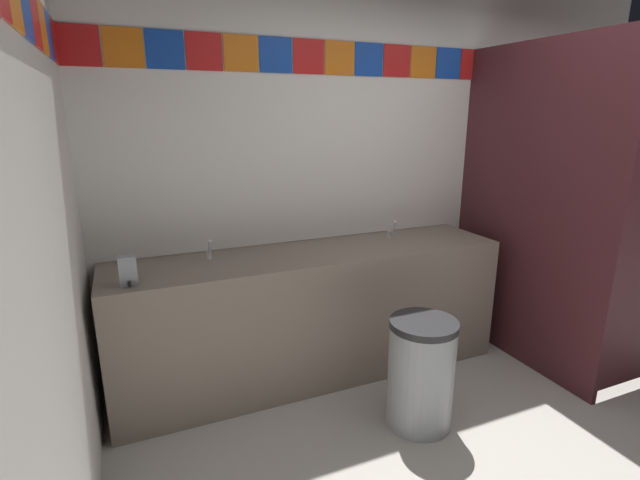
% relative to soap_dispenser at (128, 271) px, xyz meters
% --- Properties ---
extents(ground_plane, '(9.76, 9.76, 0.00)m').
position_rel_soap_dispenser_xyz_m(ground_plane, '(1.99, -1.27, -0.95)').
color(ground_plane, '#B2ADA3').
extents(wall_back, '(4.44, 0.09, 2.83)m').
position_rel_soap_dispenser_xyz_m(wall_back, '(1.99, 0.52, 0.47)').
color(wall_back, white).
rests_on(wall_back, ground_plane).
extents(vanity_counter, '(2.59, 0.60, 0.87)m').
position_rel_soap_dispenser_xyz_m(vanity_counter, '(1.12, 0.18, -0.51)').
color(vanity_counter, gray).
rests_on(vanity_counter, ground_plane).
extents(faucet_left, '(0.04, 0.10, 0.14)m').
position_rel_soap_dispenser_xyz_m(faucet_left, '(0.47, 0.27, -0.03)').
color(faucet_left, silver).
rests_on(faucet_left, vanity_counter).
extents(faucet_right, '(0.04, 0.10, 0.14)m').
position_rel_soap_dispenser_xyz_m(faucet_right, '(1.76, 0.27, -0.03)').
color(faucet_right, silver).
rests_on(faucet_right, vanity_counter).
extents(soap_dispenser, '(0.09, 0.09, 0.16)m').
position_rel_soap_dispenser_xyz_m(soap_dispenser, '(0.00, 0.00, 0.00)').
color(soap_dispenser, gray).
rests_on(soap_dispenser, vanity_counter).
extents(stall_divider, '(0.92, 1.35, 2.20)m').
position_rel_soap_dispenser_xyz_m(stall_divider, '(2.74, -0.44, 0.15)').
color(stall_divider, '#471E23').
rests_on(stall_divider, ground_plane).
extents(toilet, '(0.39, 0.49, 0.74)m').
position_rel_soap_dispenser_xyz_m(toilet, '(3.07, 0.01, -0.65)').
color(toilet, white).
rests_on(toilet, ground_plane).
extents(trash_bin, '(0.38, 0.38, 0.64)m').
position_rel_soap_dispenser_xyz_m(trash_bin, '(1.47, -0.58, -0.63)').
color(trash_bin, '#999EA3').
rests_on(trash_bin, ground_plane).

